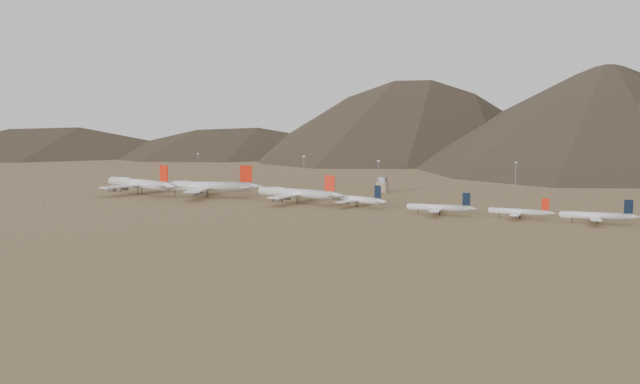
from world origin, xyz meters
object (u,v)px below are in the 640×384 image
at_px(widebody_centre, 206,186).
at_px(control_tower, 382,186).
at_px(widebody_east, 297,193).
at_px(widebody_west, 139,183).
at_px(narrowbody_a, 358,199).
at_px(narrowbody_b, 440,208).

bearing_deg(widebody_centre, control_tower, 21.12).
xyz_separation_m(widebody_centre, widebody_east, (76.46, -0.69, -1.12)).
distance_m(widebody_east, control_tower, 93.14).
bearing_deg(widebody_east, control_tower, 77.15).
relative_size(widebody_west, narrowbody_a, 1.72).
bearing_deg(narrowbody_b, narrowbody_a, 160.11).
xyz_separation_m(widebody_west, control_tower, (164.07, 93.11, -2.87)).
relative_size(narrowbody_a, control_tower, 3.82).
height_order(widebody_centre, widebody_east, widebody_centre).
xyz_separation_m(widebody_centre, narrowbody_a, (121.56, 0.40, -3.20)).
bearing_deg(widebody_centre, narrowbody_a, -18.30).
xyz_separation_m(widebody_centre, narrowbody_b, (182.14, -12.59, -3.59)).
height_order(widebody_centre, narrowbody_a, widebody_centre).
bearing_deg(widebody_east, narrowbody_b, -0.84).
bearing_deg(widebody_centre, widebody_east, -19.01).
relative_size(widebody_west, narrowbody_b, 1.81).
bearing_deg(narrowbody_a, widebody_west, -161.70).
distance_m(narrowbody_a, control_tower, 88.65).
bearing_deg(widebody_centre, narrowbody_b, -22.44).
xyz_separation_m(widebody_east, control_tower, (29.44, 88.35, -1.81)).
bearing_deg(widebody_east, widebody_west, -172.39).
distance_m(widebody_centre, control_tower, 137.51).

